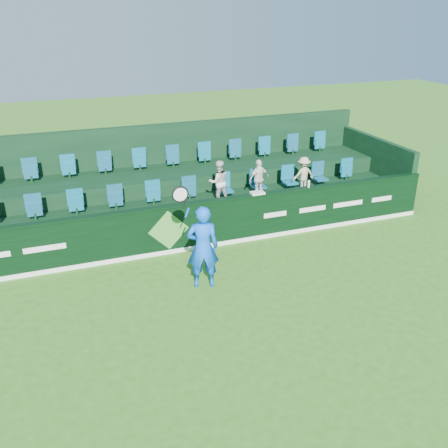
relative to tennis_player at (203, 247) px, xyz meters
name	(u,v)px	position (x,y,z in m)	size (l,w,h in m)	color
ground	(219,336)	(-0.34, -2.01, -1.02)	(60.00, 60.00, 0.00)	#336317
sponsor_hoarding	(168,229)	(-0.33, 1.99, -0.35)	(16.00, 0.25, 1.35)	black
stand_tier_front	(158,223)	(-0.34, 3.09, -0.62)	(16.00, 2.00, 0.80)	black
stand_tier_back	(144,194)	(-0.34, 4.99, -0.37)	(16.00, 1.80, 1.30)	black
stand_rear	(140,173)	(-0.34, 5.43, 0.19)	(16.00, 4.10, 2.60)	black
seat_row_front	(154,196)	(-0.34, 3.49, 0.08)	(13.50, 0.50, 0.60)	#0C5F7B
seat_row_back	(140,162)	(-0.34, 5.29, 0.58)	(13.50, 0.50, 0.60)	#0C5F7B
tennis_player	(203,247)	(0.00, 0.00, 0.00)	(1.18, 0.65, 2.65)	blue
spectator_left	(219,182)	(1.51, 3.11, 0.41)	(0.62, 0.48, 1.27)	beige
spectator_middle	(259,179)	(2.79, 3.11, 0.36)	(0.68, 0.28, 1.16)	white
spectator_right	(303,174)	(4.29, 3.11, 0.32)	(0.71, 0.41, 1.09)	tan
towel	(257,193)	(2.25, 1.99, 0.35)	(0.38, 0.25, 0.06)	silver
drinks_bottle	(309,184)	(3.85, 1.99, 0.43)	(0.06, 0.06, 0.20)	white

